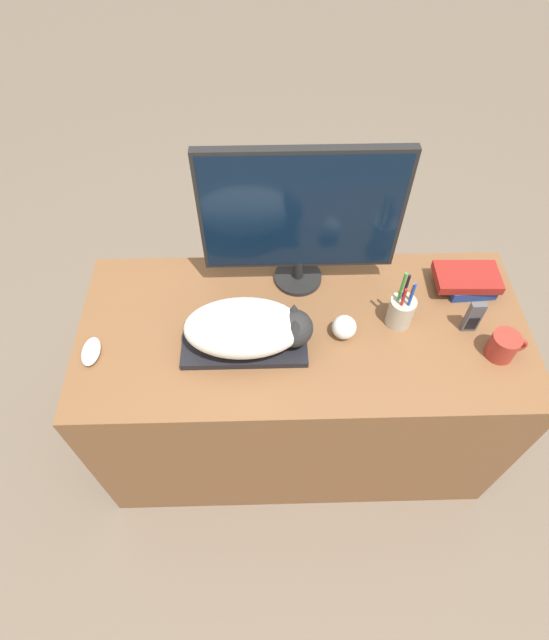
{
  "coord_description": "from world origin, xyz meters",
  "views": [
    {
      "loc": [
        -0.12,
        -0.62,
        2.03
      ],
      "look_at": [
        -0.09,
        0.31,
        0.82
      ],
      "focal_mm": 28.0,
      "sensor_mm": 36.0,
      "label": 1
    }
  ],
  "objects_px": {
    "keyboard": "(245,344)",
    "phone": "(473,317)",
    "pen_cup": "(401,311)",
    "baseball": "(344,327)",
    "cat": "(250,328)",
    "computer_mouse": "(91,351)",
    "book_stack": "(468,280)",
    "monitor": "(301,216)",
    "coffee_mug": "(504,346)"
  },
  "relations": [
    {
      "from": "keyboard",
      "to": "baseball",
      "type": "xyz_separation_m",
      "value": [
        0.31,
        0.04,
        0.03
      ]
    },
    {
      "from": "monitor",
      "to": "phone",
      "type": "distance_m",
      "value": 0.61
    },
    {
      "from": "coffee_mug",
      "to": "baseball",
      "type": "bearing_deg",
      "value": 169.72
    },
    {
      "from": "coffee_mug",
      "to": "phone",
      "type": "height_order",
      "value": "phone"
    },
    {
      "from": "computer_mouse",
      "to": "coffee_mug",
      "type": "relative_size",
      "value": 0.9
    },
    {
      "from": "cat",
      "to": "baseball",
      "type": "bearing_deg",
      "value": 7.68
    },
    {
      "from": "cat",
      "to": "coffee_mug",
      "type": "distance_m",
      "value": 0.76
    },
    {
      "from": "book_stack",
      "to": "baseball",
      "type": "bearing_deg",
      "value": -156.6
    },
    {
      "from": "coffee_mug",
      "to": "phone",
      "type": "xyz_separation_m",
      "value": [
        -0.07,
        0.1,
        0.02
      ]
    },
    {
      "from": "keyboard",
      "to": "phone",
      "type": "distance_m",
      "value": 0.71
    },
    {
      "from": "pen_cup",
      "to": "monitor",
      "type": "bearing_deg",
      "value": 148.5
    },
    {
      "from": "keyboard",
      "to": "pen_cup",
      "type": "relative_size",
      "value": 1.71
    },
    {
      "from": "keyboard",
      "to": "computer_mouse",
      "type": "height_order",
      "value": "computer_mouse"
    },
    {
      "from": "monitor",
      "to": "baseball",
      "type": "bearing_deg",
      "value": -61.15
    },
    {
      "from": "pen_cup",
      "to": "cat",
      "type": "bearing_deg",
      "value": -169.85
    },
    {
      "from": "keyboard",
      "to": "baseball",
      "type": "relative_size",
      "value": 4.99
    },
    {
      "from": "pen_cup",
      "to": "coffee_mug",
      "type": "bearing_deg",
      "value": -24.27
    },
    {
      "from": "keyboard",
      "to": "monitor",
      "type": "height_order",
      "value": "monitor"
    },
    {
      "from": "computer_mouse",
      "to": "monitor",
      "type": "bearing_deg",
      "value": 24.25
    },
    {
      "from": "computer_mouse",
      "to": "book_stack",
      "type": "xyz_separation_m",
      "value": [
        1.21,
        0.24,
        0.02
      ]
    },
    {
      "from": "cat",
      "to": "computer_mouse",
      "type": "xyz_separation_m",
      "value": [
        -0.49,
        -0.02,
        -0.08
      ]
    },
    {
      "from": "phone",
      "to": "coffee_mug",
      "type": "bearing_deg",
      "value": -53.54
    },
    {
      "from": "cat",
      "to": "computer_mouse",
      "type": "bearing_deg",
      "value": -178.06
    },
    {
      "from": "keyboard",
      "to": "computer_mouse",
      "type": "bearing_deg",
      "value": -177.98
    },
    {
      "from": "keyboard",
      "to": "coffee_mug",
      "type": "height_order",
      "value": "coffee_mug"
    },
    {
      "from": "phone",
      "to": "keyboard",
      "type": "bearing_deg",
      "value": -175.91
    },
    {
      "from": "keyboard",
      "to": "baseball",
      "type": "distance_m",
      "value": 0.31
    },
    {
      "from": "keyboard",
      "to": "book_stack",
      "type": "xyz_separation_m",
      "value": [
        0.74,
        0.23,
        0.02
      ]
    },
    {
      "from": "cat",
      "to": "monitor",
      "type": "relative_size",
      "value": 0.63
    },
    {
      "from": "computer_mouse",
      "to": "phone",
      "type": "distance_m",
      "value": 1.17
    },
    {
      "from": "book_stack",
      "to": "monitor",
      "type": "bearing_deg",
      "value": 175.26
    },
    {
      "from": "computer_mouse",
      "to": "coffee_mug",
      "type": "xyz_separation_m",
      "value": [
        1.24,
        -0.03,
        0.03
      ]
    },
    {
      "from": "pen_cup",
      "to": "phone",
      "type": "bearing_deg",
      "value": -8.72
    },
    {
      "from": "cat",
      "to": "book_stack",
      "type": "xyz_separation_m",
      "value": [
        0.72,
        0.23,
        -0.06
      ]
    },
    {
      "from": "computer_mouse",
      "to": "pen_cup",
      "type": "xyz_separation_m",
      "value": [
        0.95,
        0.1,
        0.04
      ]
    },
    {
      "from": "computer_mouse",
      "to": "phone",
      "type": "bearing_deg",
      "value": 3.27
    },
    {
      "from": "pen_cup",
      "to": "computer_mouse",
      "type": "bearing_deg",
      "value": -174.01
    },
    {
      "from": "monitor",
      "to": "computer_mouse",
      "type": "xyz_separation_m",
      "value": [
        -0.64,
        -0.29,
        -0.27
      ]
    },
    {
      "from": "computer_mouse",
      "to": "pen_cup",
      "type": "bearing_deg",
      "value": 5.99
    },
    {
      "from": "cat",
      "to": "coffee_mug",
      "type": "relative_size",
      "value": 3.3
    },
    {
      "from": "monitor",
      "to": "coffee_mug",
      "type": "xyz_separation_m",
      "value": [
        0.6,
        -0.32,
        -0.24
      ]
    },
    {
      "from": "coffee_mug",
      "to": "baseball",
      "type": "relative_size",
      "value": 1.51
    },
    {
      "from": "book_stack",
      "to": "pen_cup",
      "type": "bearing_deg",
      "value": -150.61
    },
    {
      "from": "baseball",
      "to": "cat",
      "type": "bearing_deg",
      "value": -172.32
    },
    {
      "from": "pen_cup",
      "to": "baseball",
      "type": "xyz_separation_m",
      "value": [
        -0.18,
        -0.04,
        -0.02
      ]
    },
    {
      "from": "pen_cup",
      "to": "baseball",
      "type": "relative_size",
      "value": 2.91
    },
    {
      "from": "keyboard",
      "to": "cat",
      "type": "xyz_separation_m",
      "value": [
        0.02,
        0.0,
        0.09
      ]
    },
    {
      "from": "keyboard",
      "to": "monitor",
      "type": "distance_m",
      "value": 0.42
    },
    {
      "from": "cat",
      "to": "phone",
      "type": "xyz_separation_m",
      "value": [
        0.69,
        0.05,
        -0.04
      ]
    },
    {
      "from": "computer_mouse",
      "to": "phone",
      "type": "relative_size",
      "value": 0.85
    }
  ]
}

